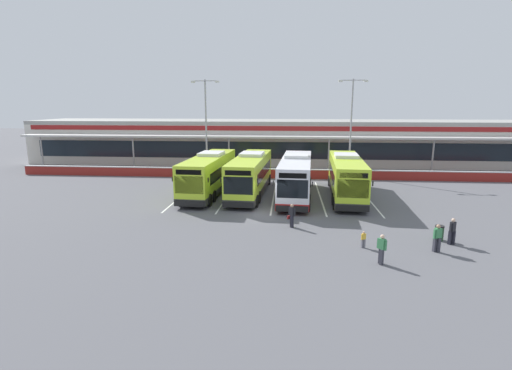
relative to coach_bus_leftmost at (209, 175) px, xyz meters
name	(u,v)px	position (x,y,z in m)	size (l,w,h in m)	color
ground_plane	(271,214)	(6.07, -6.46, -1.79)	(200.00, 200.00, 0.00)	#56565B
terminal_building	(280,141)	(6.07, 20.45, 1.23)	(70.00, 13.00, 6.00)	beige
red_barrier_wall	(277,173)	(6.07, 8.04, -1.23)	(60.00, 0.40, 1.10)	maroon
coach_bus_leftmost	(209,175)	(0.00, 0.00, 0.00)	(3.48, 12.28, 3.78)	#B7DB2D
coach_bus_left_centre	(250,175)	(3.86, 0.03, 0.00)	(3.48, 12.28, 3.78)	#B7DB2D
coach_bus_centre	(296,178)	(8.03, -0.79, 0.00)	(3.48, 12.28, 3.78)	silver
coach_bus_right_centre	(346,177)	(12.53, -0.33, 0.00)	(3.48, 12.28, 3.78)	#B7DB2D
bay_stripe_far_west	(184,194)	(-2.33, -0.46, -1.78)	(0.14, 13.00, 0.01)	silver
bay_stripe_west	(229,195)	(1.87, -0.46, -1.78)	(0.14, 13.00, 0.01)	silver
bay_stripe_mid_west	(274,196)	(6.07, -0.46, -1.78)	(0.14, 13.00, 0.01)	silver
bay_stripe_centre	(320,196)	(10.27, -0.46, -1.78)	(0.14, 13.00, 0.01)	silver
bay_stripe_mid_east	(367,197)	(14.47, -0.46, -1.78)	(0.14, 13.00, 0.01)	silver
pedestrian_with_handbag	(292,215)	(7.63, -9.57, -0.93)	(0.57, 0.57, 1.62)	black
pedestrian_in_dark_coat	(382,248)	(12.25, -15.39, -0.91)	(0.43, 0.46, 1.62)	#33333D
pedestrian_child	(363,239)	(11.77, -13.08, -1.24)	(0.31, 0.23, 1.00)	slate
pedestrian_near_bin	(452,230)	(17.11, -12.08, -0.91)	(0.48, 0.41, 1.62)	black
pedestrian_approaching_bus	(437,237)	(15.78, -13.38, -0.91)	(0.53, 0.33, 1.62)	#33333D
lamp_post_west	(206,121)	(-2.35, 10.06, 4.50)	(3.24, 0.28, 11.00)	#9E9EA3
lamp_post_centre	(351,122)	(14.37, 10.17, 4.50)	(3.24, 0.28, 11.00)	#9E9EA3
litter_bin	(439,233)	(16.65, -11.38, -1.32)	(0.54, 0.54, 0.93)	#2D5133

